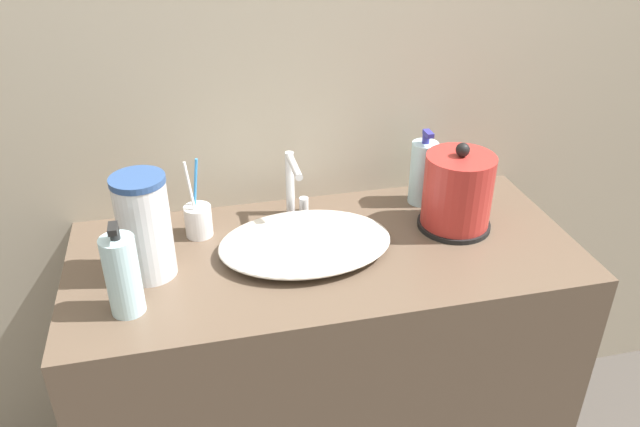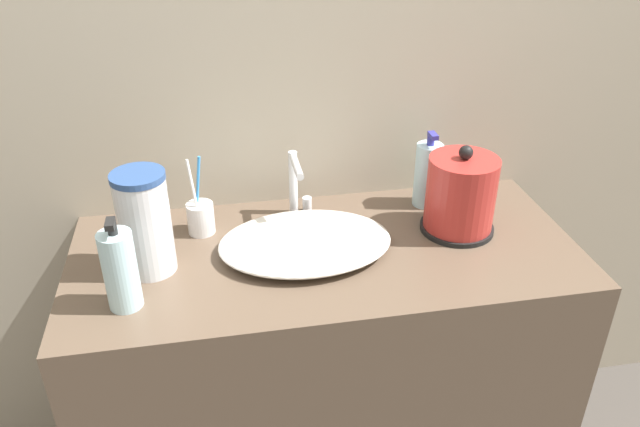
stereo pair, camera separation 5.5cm
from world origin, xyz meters
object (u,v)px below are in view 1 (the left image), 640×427
Objects in this scene: shampoo_bottle at (123,275)px; water_pitcher at (145,227)px; faucet at (293,182)px; electric_kettle at (457,194)px; lotion_bottle at (423,172)px; toothbrush_cup at (198,220)px.

shampoo_bottle is 0.14m from water_pitcher.
water_pitcher is (-0.36, -0.18, 0.02)m from faucet.
shampoo_bottle is at bearing -168.24° from electric_kettle.
lotion_bottle is 0.72m from water_pitcher.
faucet is 0.83× the size of lotion_bottle.
lotion_bottle is at bearing 103.84° from electric_kettle.
toothbrush_cup is at bearing 170.66° from electric_kettle.
electric_kettle reaches higher than faucet.
lotion_bottle reaches higher than toothbrush_cup.
lotion_bottle is at bearing -0.07° from faucet.
shampoo_bottle reaches higher than faucet.
faucet is at bearing 179.93° from lotion_bottle.
faucet is 0.40m from water_pitcher.
electric_kettle reaches higher than toothbrush_cup.
lotion_bottle is 0.80m from shampoo_bottle.
electric_kettle is (0.38, -0.14, -0.01)m from faucet.
shampoo_bottle is at bearing -109.68° from water_pitcher.
lotion_bottle reaches higher than faucet.
toothbrush_cup is at bearing 50.77° from water_pitcher.
water_pitcher reaches higher than lotion_bottle.
faucet is 0.35m from lotion_bottle.
lotion_bottle is (0.59, 0.04, 0.04)m from toothbrush_cup.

